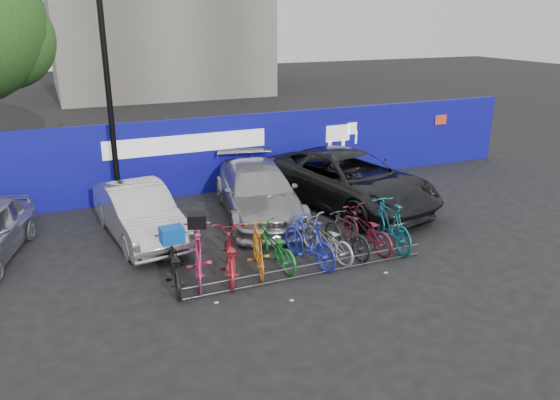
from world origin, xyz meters
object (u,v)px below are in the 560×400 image
bike_6 (326,239)px  bike_9 (390,224)px  bike_rack (310,270)px  bike_4 (274,246)px  bike_8 (366,229)px  lamppost (109,96)px  car_3 (348,180)px  bike_5 (309,241)px  bike_1 (199,254)px  bike_7 (347,234)px  car_1 (139,213)px  bike_2 (229,254)px  car_2 (258,192)px  bike_3 (258,249)px  bike_0 (174,264)px

bike_6 → bike_9: (1.69, -0.06, 0.12)m
bike_rack → bike_4: bearing=122.4°
bike_4 → bike_8: bearing=172.6°
lamppost → bike_8: 7.76m
car_3 → bike_5: (-2.80, -3.13, -0.24)m
bike_1 → bike_7: size_ratio=1.20×
car_3 → bike_4: bearing=-154.4°
car_1 → bike_7: bearing=-41.4°
lamppost → bike_7: bearing=-49.7°
bike_1 → bike_4: bearing=-165.8°
bike_2 → bike_9: size_ratio=0.98×
car_3 → bike_8: size_ratio=3.08×
bike_4 → bike_5: size_ratio=0.98×
bike_1 → bike_9: (4.68, -0.12, -0.02)m
car_1 → bike_2: (1.41, -2.94, -0.17)m
lamppost → bike_rack: size_ratio=1.09×
car_2 → bike_5: 3.34m
bike_8 → bike_3: bearing=-6.0°
lamppost → bike_9: bearing=-43.4°
car_1 → bike_7: (4.28, -2.93, -0.16)m
bike_rack → bike_5: bike_5 is taller
bike_7 → bike_2: bearing=-9.2°
bike_4 → car_1: bearing=-56.6°
bike_rack → car_1: 4.74m
bike_9 → bike_0: bearing=3.4°
lamppost → bike_rack: lamppost is taller
bike_0 → car_2: bearing=-126.4°
car_1 → bike_8: size_ratio=2.18×
bike_4 → bike_6: bike_4 is taller
bike_0 → car_3: bearing=-145.2°
bike_0 → lamppost: bearing=-78.0°
bike_4 → lamppost: bearing=-70.4°
car_2 → bike_0: bearing=-123.9°
car_1 → car_2: car_2 is taller
bike_0 → bike_rack: bearing=173.0°
bike_rack → bike_8: size_ratio=3.00×
bike_rack → bike_1: bearing=160.6°
lamppost → bike_3: bearing=-66.8°
bike_8 → lamppost: bearing=-53.9°
bike_9 → bike_5: bearing=5.7°
bike_6 → bike_5: bearing=0.3°
bike_1 → bike_9: bearing=-168.1°
bike_5 → bike_9: 2.19m
bike_6 → bike_3: bearing=-13.0°
bike_3 → car_1: bearing=-41.3°
bike_0 → bike_3: bike_3 is taller
car_1 → bike_5: (3.25, -3.04, -0.11)m
car_2 → bike_0: (-3.09, -3.21, -0.22)m
bike_4 → bike_7: size_ratio=1.07×
bike_7 → car_3: bearing=-129.7°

